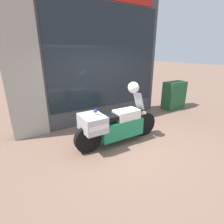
{
  "coord_description": "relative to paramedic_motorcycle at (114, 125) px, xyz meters",
  "views": [
    {
      "loc": [
        -2.56,
        -3.25,
        2.33
      ],
      "look_at": [
        -0.07,
        0.69,
        0.7
      ],
      "focal_mm": 28.0,
      "sensor_mm": 36.0,
      "label": 1
    }
  ],
  "objects": [
    {
      "name": "ground_plane",
      "position": [
        0.34,
        -0.2,
        -0.54
      ],
      "size": [
        60.0,
        60.0,
        0.0
      ],
      "primitive_type": "plane",
      "color": "#7A5B4C"
    },
    {
      "name": "shop_building",
      "position": [
        -0.06,
        1.8,
        1.54
      ],
      "size": [
        5.09,
        0.55,
        4.13
      ],
      "color": "#424247",
      "rests_on": "ground"
    },
    {
      "name": "window_display",
      "position": [
        0.73,
        1.84,
        -0.04
      ],
      "size": [
        3.7,
        0.3,
        2.11
      ],
      "color": "slate",
      "rests_on": "ground"
    },
    {
      "name": "paramedic_motorcycle",
      "position": [
        0.0,
        0.0,
        0.0
      ],
      "size": [
        2.45,
        0.7,
        1.3
      ],
      "rotation": [
        0.0,
        0.0,
        -0.02
      ],
      "color": "black",
      "rests_on": "ground"
    },
    {
      "name": "utility_cabinet",
      "position": [
        3.8,
        1.22,
        0.03
      ],
      "size": [
        0.96,
        0.5,
        1.14
      ],
      "primitive_type": "cube",
      "color": "#235633",
      "rests_on": "ground"
    },
    {
      "name": "white_helmet",
      "position": [
        0.59,
        -0.01,
        0.91
      ],
      "size": [
        0.29,
        0.29,
        0.29
      ],
      "primitive_type": "sphere",
      "color": "white",
      "rests_on": "paramedic_motorcycle"
    }
  ]
}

